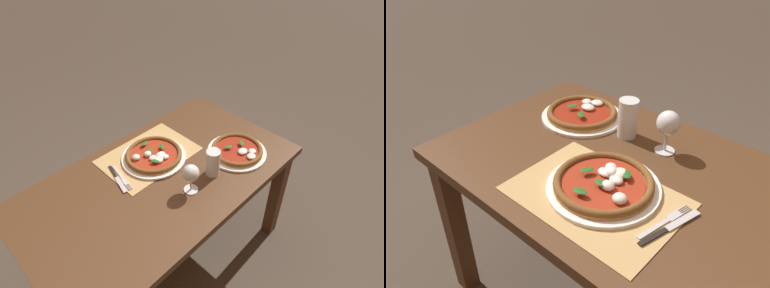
% 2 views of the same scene
% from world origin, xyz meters
% --- Properties ---
extents(ground_plane, '(24.00, 24.00, 0.00)m').
position_xyz_m(ground_plane, '(0.00, 0.00, 0.00)').
color(ground_plane, '#473D33').
extents(dining_table, '(1.42, 0.81, 0.74)m').
position_xyz_m(dining_table, '(0.00, 0.00, 0.63)').
color(dining_table, '#4C301C').
rests_on(dining_table, ground).
extents(paper_placemat, '(0.50, 0.35, 0.00)m').
position_xyz_m(paper_placemat, '(-0.06, -0.17, 0.74)').
color(paper_placemat, tan).
rests_on(paper_placemat, dining_table).
extents(pizza_near, '(0.34, 0.34, 0.05)m').
position_xyz_m(pizza_near, '(-0.07, -0.13, 0.76)').
color(pizza_near, white).
rests_on(pizza_near, paper_placemat).
extents(pizza_far, '(0.32, 0.32, 0.04)m').
position_xyz_m(pizza_far, '(-0.41, 0.17, 0.76)').
color(pizza_far, white).
rests_on(pizza_far, dining_table).
extents(wine_glass, '(0.08, 0.08, 0.16)m').
position_xyz_m(wine_glass, '(-0.04, 0.18, 0.85)').
color(wine_glass, silver).
rests_on(wine_glass, dining_table).
extents(pint_glass, '(0.07, 0.07, 0.15)m').
position_xyz_m(pint_glass, '(-0.20, 0.17, 0.81)').
color(pint_glass, silver).
rests_on(pint_glass, dining_table).
extents(fork, '(0.06, 0.20, 0.00)m').
position_xyz_m(fork, '(0.14, -0.13, 0.75)').
color(fork, '#B7B7BC').
rests_on(fork, paper_placemat).
extents(knife, '(0.07, 0.21, 0.01)m').
position_xyz_m(knife, '(0.17, -0.14, 0.75)').
color(knife, black).
rests_on(knife, paper_placemat).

